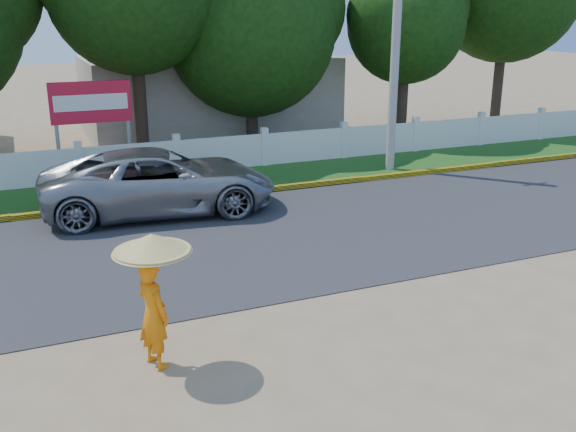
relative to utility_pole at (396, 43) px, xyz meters
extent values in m
plane|color=#9E8460|center=(-6.64, -9.08, -4.06)|extent=(120.00, 120.00, 0.00)
cube|color=#38383A|center=(-6.64, -4.58, -4.05)|extent=(60.00, 7.00, 0.02)
cube|color=#2D601E|center=(-6.64, 0.67, -4.05)|extent=(60.00, 3.50, 0.03)
cube|color=yellow|center=(-6.64, -1.03, -3.98)|extent=(40.00, 0.18, 0.16)
cube|color=silver|center=(-6.64, 2.12, -3.51)|extent=(40.00, 0.10, 1.10)
cube|color=#B7AD99|center=(-3.64, 8.92, -2.46)|extent=(10.00, 6.00, 3.20)
cylinder|color=#9C9B99|center=(0.00, 0.00, 0.00)|extent=(0.28, 0.28, 8.13)
imported|color=gray|center=(-7.99, -1.73, -3.24)|extent=(6.22, 3.37, 1.66)
imported|color=orange|center=(-9.69, -9.29, -3.23)|extent=(0.60, 0.71, 1.66)
cylinder|color=#929397|center=(-9.64, -9.29, -2.60)|extent=(0.02, 0.02, 1.08)
cone|color=tan|center=(-9.64, -9.29, -2.14)|extent=(1.14, 1.14, 0.27)
cylinder|color=gray|center=(-10.13, 3.22, -3.06)|extent=(0.12, 0.12, 2.00)
cylinder|color=gray|center=(-7.93, 3.22, -3.06)|extent=(0.12, 0.12, 2.00)
cube|color=red|center=(-9.03, 3.22, -1.76)|extent=(2.50, 0.12, 1.30)
cube|color=silver|center=(-9.03, 3.16, -1.76)|extent=(2.25, 0.02, 0.49)
cylinder|color=#473828|center=(3.27, 4.53, -2.43)|extent=(0.44, 0.44, 3.26)
sphere|color=#1C4710|center=(3.27, 4.53, 0.48)|extent=(4.65, 4.65, 4.65)
cylinder|color=#473828|center=(-2.91, 5.36, -2.77)|extent=(0.44, 0.44, 2.59)
sphere|color=#1C4710|center=(-2.91, 5.36, 0.26)|extent=(6.31, 6.31, 6.31)
cylinder|color=#473828|center=(-7.19, 4.95, -1.96)|extent=(0.44, 0.44, 4.20)
cylinder|color=#473828|center=(8.71, 5.28, -1.94)|extent=(0.44, 0.44, 4.24)
camera|label=1|loc=(-11.15, -17.83, 0.98)|focal=40.00mm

